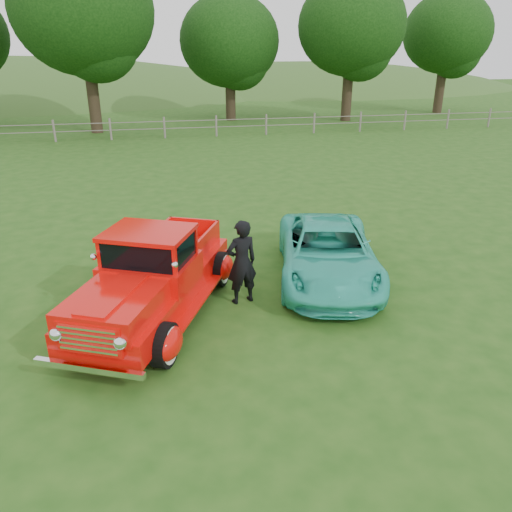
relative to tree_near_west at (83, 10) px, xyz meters
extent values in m
plane|color=#214D14|center=(4.00, -25.00, -6.80)|extent=(140.00, 140.00, 0.00)
ellipsoid|color=#325820|center=(-14.00, 33.00, -11.75)|extent=(84.00, 60.00, 18.00)
ellipsoid|color=#325820|center=(24.00, 37.00, -10.65)|extent=(72.00, 52.00, 14.00)
cube|color=slate|center=(4.00, -3.00, -6.25)|extent=(48.00, 0.04, 0.04)
cube|color=slate|center=(4.00, -3.00, -5.85)|extent=(48.00, 0.04, 0.04)
cylinder|color=#2F2017|center=(0.00, 0.00, -4.38)|extent=(0.70, 0.70, 4.84)
ellipsoid|color=black|center=(0.00, 0.00, 0.02)|extent=(8.00, 8.00, 7.20)
cylinder|color=#2F2017|center=(9.00, 4.00, -4.93)|extent=(0.70, 0.70, 3.74)
ellipsoid|color=black|center=(9.00, 4.00, -1.53)|extent=(6.80, 6.80, 6.12)
cylinder|color=#2F2017|center=(17.00, 2.00, -4.60)|extent=(0.70, 0.70, 4.40)
ellipsoid|color=black|center=(17.00, 2.00, -0.60)|extent=(7.20, 7.20, 6.48)
cylinder|color=#2F2017|center=(26.00, 5.00, -4.71)|extent=(0.70, 0.70, 4.18)
ellipsoid|color=black|center=(26.00, 5.00, -0.91)|extent=(6.60, 6.60, 5.94)
cylinder|color=black|center=(1.58, -24.93, -6.42)|extent=(0.54, 0.79, 0.76)
cylinder|color=black|center=(3.08, -25.63, -6.42)|extent=(0.54, 0.79, 0.76)
cylinder|color=black|center=(2.89, -22.12, -6.42)|extent=(0.54, 0.79, 0.76)
cylinder|color=black|center=(4.39, -22.82, -6.42)|extent=(0.54, 0.79, 0.76)
cube|color=red|center=(2.99, -23.87, -6.22)|extent=(3.36, 4.83, 0.44)
ellipsoid|color=red|center=(1.51, -24.90, -6.38)|extent=(0.69, 0.85, 0.54)
ellipsoid|color=red|center=(3.15, -25.66, -6.38)|extent=(0.69, 0.85, 0.54)
ellipsoid|color=red|center=(2.82, -22.09, -6.38)|extent=(0.69, 0.85, 0.54)
ellipsoid|color=red|center=(4.46, -22.85, -6.38)|extent=(0.69, 0.85, 0.54)
cube|color=red|center=(2.33, -25.28, -5.83)|extent=(1.88, 2.01, 0.42)
cube|color=red|center=(2.94, -23.96, -5.81)|extent=(2.02, 1.90, 0.44)
cube|color=black|center=(2.94, -23.96, -5.34)|extent=(1.78, 1.63, 0.50)
cube|color=red|center=(2.94, -23.96, -5.06)|extent=(1.89, 1.75, 0.08)
cube|color=red|center=(3.56, -22.65, -5.85)|extent=(1.89, 2.27, 0.45)
cube|color=white|center=(1.99, -26.01, -5.95)|extent=(1.01, 0.54, 0.50)
cube|color=white|center=(1.95, -26.10, -6.38)|extent=(1.68, 0.85, 0.10)
cube|color=white|center=(4.01, -21.68, -6.38)|extent=(1.59, 0.81, 0.10)
imported|color=#31C5AA|center=(6.79, -22.99, -6.17)|extent=(3.09, 4.88, 1.25)
imported|color=black|center=(4.72, -23.70, -5.92)|extent=(0.73, 0.56, 1.76)
camera|label=1|loc=(3.11, -32.70, -1.96)|focal=35.00mm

